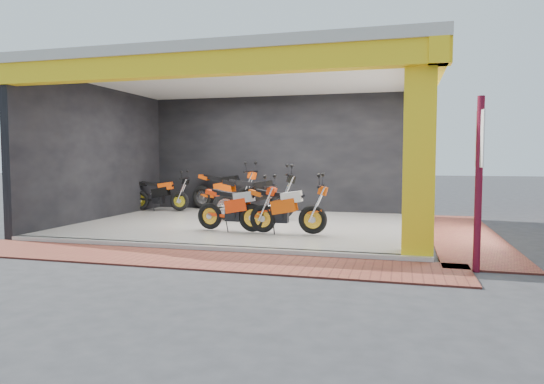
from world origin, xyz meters
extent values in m
plane|color=#2D2D30|center=(0.00, 0.00, 0.00)|extent=(80.00, 80.00, 0.00)
cube|color=silver|center=(0.00, 2.00, 0.05)|extent=(8.00, 6.00, 0.10)
cube|color=beige|center=(0.00, 2.00, 3.60)|extent=(8.40, 6.40, 0.20)
cube|color=black|center=(0.00, 5.10, 1.75)|extent=(8.20, 0.20, 3.50)
cube|color=black|center=(-4.10, 2.00, 1.75)|extent=(0.20, 6.20, 3.50)
cube|color=yellow|center=(3.75, -0.75, 1.75)|extent=(0.50, 0.50, 3.50)
cube|color=yellow|center=(0.00, -1.00, 3.30)|extent=(8.40, 0.30, 0.40)
cube|color=yellow|center=(4.00, 2.00, 3.30)|extent=(0.30, 6.40, 0.40)
cube|color=silver|center=(0.00, -1.02, 0.05)|extent=(8.00, 0.20, 0.10)
cube|color=brown|center=(0.00, -1.80, 0.01)|extent=(9.00, 1.40, 0.03)
cube|color=brown|center=(4.80, 2.00, 0.01)|extent=(1.40, 7.00, 0.03)
cylinder|color=maroon|center=(4.56, -1.49, 1.27)|extent=(0.10, 0.10, 2.55)
cube|color=white|center=(4.56, -1.49, 1.94)|extent=(0.07, 0.36, 0.82)
camera|label=1|loc=(3.49, -9.01, 1.66)|focal=32.00mm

